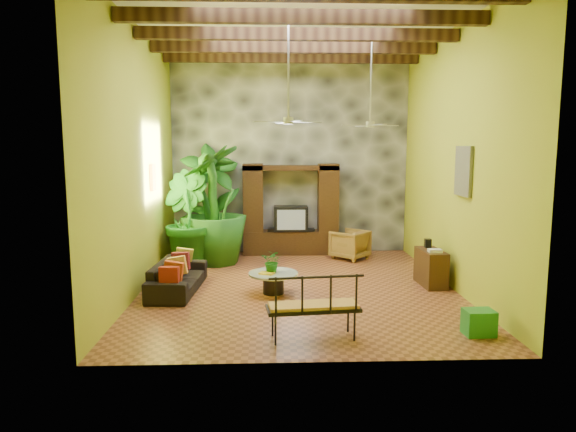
{
  "coord_description": "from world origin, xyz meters",
  "views": [
    {
      "loc": [
        -0.57,
        -9.75,
        2.77
      ],
      "look_at": [
        -0.18,
        0.2,
        1.39
      ],
      "focal_mm": 32.0,
      "sensor_mm": 36.0,
      "label": 1
    }
  ],
  "objects_px": {
    "entertainment_center": "(291,216)",
    "side_console": "(431,268)",
    "wicker_armchair": "(350,244)",
    "iron_bench": "(314,303)",
    "tall_plant_c": "(214,205)",
    "green_bin": "(479,322)",
    "ceiling_fan_front": "(288,109)",
    "ceiling_fan_back": "(370,115)",
    "tall_plant_b": "(185,219)",
    "sofa": "(178,277)",
    "coffee_table": "(273,280)",
    "tall_plant_a": "(212,201)"
  },
  "relations": [
    {
      "from": "green_bin",
      "to": "tall_plant_c",
      "type": "bearing_deg",
      "value": 132.15
    },
    {
      "from": "green_bin",
      "to": "wicker_armchair",
      "type": "bearing_deg",
      "value": 101.97
    },
    {
      "from": "tall_plant_b",
      "to": "iron_bench",
      "type": "distance_m",
      "value": 5.22
    },
    {
      "from": "tall_plant_a",
      "to": "green_bin",
      "type": "distance_m",
      "value": 7.16
    },
    {
      "from": "sofa",
      "to": "coffee_table",
      "type": "relative_size",
      "value": 2.1
    },
    {
      "from": "sofa",
      "to": "tall_plant_c",
      "type": "height_order",
      "value": "tall_plant_c"
    },
    {
      "from": "sofa",
      "to": "green_bin",
      "type": "height_order",
      "value": "sofa"
    },
    {
      "from": "ceiling_fan_back",
      "to": "green_bin",
      "type": "height_order",
      "value": "ceiling_fan_back"
    },
    {
      "from": "entertainment_center",
      "to": "tall_plant_c",
      "type": "bearing_deg",
      "value": -152.38
    },
    {
      "from": "ceiling_fan_back",
      "to": "wicker_armchair",
      "type": "relative_size",
      "value": 2.38
    },
    {
      "from": "wicker_armchair",
      "to": "entertainment_center",
      "type": "bearing_deg",
      "value": -70.95
    },
    {
      "from": "ceiling_fan_front",
      "to": "sofa",
      "type": "xyz_separation_m",
      "value": [
        -2.1,
        0.22,
        -3.12
      ]
    },
    {
      "from": "ceiling_fan_front",
      "to": "green_bin",
      "type": "xyz_separation_m",
      "value": [
        2.71,
        -2.23,
        -3.21
      ]
    },
    {
      "from": "sofa",
      "to": "ceiling_fan_front",
      "type": "bearing_deg",
      "value": -91.72
    },
    {
      "from": "ceiling_fan_front",
      "to": "sofa",
      "type": "relative_size",
      "value": 0.95
    },
    {
      "from": "entertainment_center",
      "to": "green_bin",
      "type": "relative_size",
      "value": 5.59
    },
    {
      "from": "sofa",
      "to": "side_console",
      "type": "bearing_deg",
      "value": -83.05
    },
    {
      "from": "sofa",
      "to": "green_bin",
      "type": "distance_m",
      "value": 5.4
    },
    {
      "from": "ceiling_fan_front",
      "to": "tall_plant_c",
      "type": "xyz_separation_m",
      "value": [
        -1.64,
        2.57,
        -2.02
      ]
    },
    {
      "from": "tall_plant_c",
      "to": "entertainment_center",
      "type": "bearing_deg",
      "value": 27.62
    },
    {
      "from": "tall_plant_b",
      "to": "coffee_table",
      "type": "height_order",
      "value": "tall_plant_b"
    },
    {
      "from": "entertainment_center",
      "to": "side_console",
      "type": "distance_m",
      "value": 4.11
    },
    {
      "from": "ceiling_fan_front",
      "to": "tall_plant_b",
      "type": "distance_m",
      "value": 3.88
    },
    {
      "from": "ceiling_fan_back",
      "to": "tall_plant_b",
      "type": "height_order",
      "value": "ceiling_fan_back"
    },
    {
      "from": "wicker_armchair",
      "to": "iron_bench",
      "type": "relative_size",
      "value": 0.57
    },
    {
      "from": "tall_plant_b",
      "to": "tall_plant_c",
      "type": "relative_size",
      "value": 0.8
    },
    {
      "from": "wicker_armchair",
      "to": "iron_bench",
      "type": "height_order",
      "value": "iron_bench"
    },
    {
      "from": "sofa",
      "to": "wicker_armchair",
      "type": "bearing_deg",
      "value": -49.93
    },
    {
      "from": "tall_plant_c",
      "to": "iron_bench",
      "type": "distance_m",
      "value": 5.35
    },
    {
      "from": "entertainment_center",
      "to": "green_bin",
      "type": "bearing_deg",
      "value": -66.46
    },
    {
      "from": "tall_plant_b",
      "to": "coffee_table",
      "type": "distance_m",
      "value": 3.06
    },
    {
      "from": "tall_plant_c",
      "to": "green_bin",
      "type": "xyz_separation_m",
      "value": [
        4.35,
        -4.81,
        -1.2
      ]
    },
    {
      "from": "ceiling_fan_front",
      "to": "side_console",
      "type": "bearing_deg",
      "value": 9.11
    },
    {
      "from": "coffee_table",
      "to": "iron_bench",
      "type": "relative_size",
      "value": 0.68
    },
    {
      "from": "tall_plant_b",
      "to": "side_console",
      "type": "relative_size",
      "value": 2.5
    },
    {
      "from": "wicker_armchair",
      "to": "iron_bench",
      "type": "distance_m",
      "value": 5.44
    },
    {
      "from": "ceiling_fan_front",
      "to": "tall_plant_c",
      "type": "relative_size",
      "value": 0.67
    },
    {
      "from": "ceiling_fan_back",
      "to": "tall_plant_c",
      "type": "relative_size",
      "value": 0.67
    },
    {
      "from": "side_console",
      "to": "tall_plant_b",
      "type": "bearing_deg",
      "value": 158.51
    },
    {
      "from": "tall_plant_c",
      "to": "green_bin",
      "type": "height_order",
      "value": "tall_plant_c"
    },
    {
      "from": "ceiling_fan_front",
      "to": "side_console",
      "type": "relative_size",
      "value": 2.09
    },
    {
      "from": "ceiling_fan_front",
      "to": "ceiling_fan_back",
      "type": "bearing_deg",
      "value": 41.63
    },
    {
      "from": "wicker_armchair",
      "to": "coffee_table",
      "type": "xyz_separation_m",
      "value": [
        -1.9,
        -2.9,
        -0.1
      ]
    },
    {
      "from": "iron_bench",
      "to": "wicker_armchair",
      "type": "bearing_deg",
      "value": 69.55
    },
    {
      "from": "wicker_armchair",
      "to": "iron_bench",
      "type": "bearing_deg",
      "value": 28.35
    },
    {
      "from": "entertainment_center",
      "to": "coffee_table",
      "type": "bearing_deg",
      "value": -97.76
    },
    {
      "from": "tall_plant_a",
      "to": "iron_bench",
      "type": "xyz_separation_m",
      "value": [
        2.01,
        -5.6,
        -0.86
      ]
    },
    {
      "from": "entertainment_center",
      "to": "ceiling_fan_front",
      "type": "relative_size",
      "value": 1.29
    },
    {
      "from": "ceiling_fan_front",
      "to": "side_console",
      "type": "height_order",
      "value": "ceiling_fan_front"
    },
    {
      "from": "tall_plant_c",
      "to": "ceiling_fan_back",
      "type": "bearing_deg",
      "value": -15.83
    }
  ]
}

